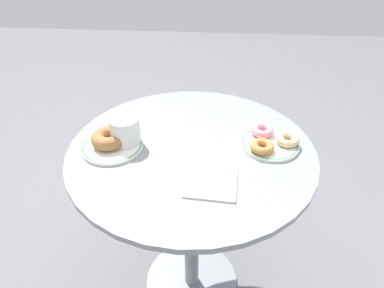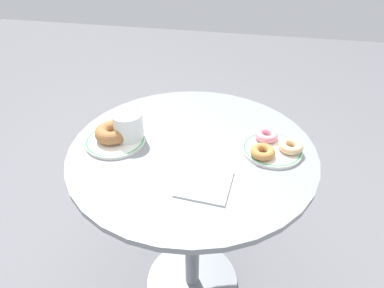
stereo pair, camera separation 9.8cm
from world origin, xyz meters
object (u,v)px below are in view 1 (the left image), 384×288
object	(u,v)px
donut_cinnamon	(109,138)
donut_old_fashioned	(262,147)
plate_right	(270,144)
cafe_table	(192,198)
paper_napkin	(211,182)
donut_pink_frosted	(262,130)
plate_left	(113,146)
coffee_mug	(126,130)
donut_glazed	(287,139)

from	to	relation	value
donut_cinnamon	donut_old_fashioned	distance (m)	0.45
donut_old_fashioned	donut_cinnamon	bearing A→B (deg)	-179.43
plate_right	cafe_table	bearing A→B (deg)	-173.60
cafe_table	paper_napkin	world-z (taller)	paper_napkin
donut_cinnamon	donut_old_fashioned	xyz separation A→B (m)	(0.45, 0.00, -0.01)
donut_pink_frosted	plate_left	bearing A→B (deg)	-168.05
donut_cinnamon	coffee_mug	world-z (taller)	coffee_mug
donut_pink_frosted	coffee_mug	size ratio (longest dim) A/B	0.55
donut_old_fashioned	paper_napkin	world-z (taller)	donut_old_fashioned
donut_pink_frosted	plate_right	bearing A→B (deg)	-66.54
plate_left	donut_glazed	bearing A→B (deg)	5.59
donut_glazed	paper_napkin	world-z (taller)	donut_glazed
cafe_table	donut_old_fashioned	xyz separation A→B (m)	(0.21, -0.01, 0.24)
donut_pink_frosted	donut_old_fashioned	bearing A→B (deg)	-95.66
plate_right	plate_left	bearing A→B (deg)	-174.01
coffee_mug	cafe_table	bearing A→B (deg)	-2.34
plate_right	donut_glazed	xyz separation A→B (m)	(0.05, 0.00, 0.02)
plate_right	donut_old_fashioned	distance (m)	0.05
plate_left	coffee_mug	xyz separation A→B (m)	(0.04, 0.03, 0.04)
paper_napkin	plate_left	bearing A→B (deg)	155.88
plate_right	paper_napkin	xyz separation A→B (m)	(-0.17, -0.18, -0.00)
donut_cinnamon	coffee_mug	size ratio (longest dim) A/B	0.81
donut_glazed	donut_pink_frosted	xyz separation A→B (m)	(-0.07, 0.04, 0.00)
paper_napkin	cafe_table	bearing A→B (deg)	112.11
donut_pink_frosted	cafe_table	bearing A→B (deg)	-161.41
plate_right	donut_pink_frosted	size ratio (longest dim) A/B	2.45
plate_left	plate_right	world-z (taller)	same
cafe_table	donut_pink_frosted	size ratio (longest dim) A/B	10.41
cafe_table	donut_old_fashioned	distance (m)	0.32
plate_left	donut_cinnamon	distance (m)	0.03
plate_left	paper_napkin	bearing A→B (deg)	-24.12
donut_old_fashioned	coffee_mug	bearing A→B (deg)	176.76
plate_left	paper_napkin	distance (m)	0.33
plate_left	plate_right	distance (m)	0.48
plate_right	donut_glazed	world-z (taller)	donut_glazed
plate_left	cafe_table	bearing A→B (deg)	5.57
donut_cinnamon	donut_glazed	bearing A→B (deg)	5.11
donut_glazed	donut_old_fashioned	xyz separation A→B (m)	(-0.08, -0.04, 0.00)
plate_right	coffee_mug	size ratio (longest dim) A/B	1.34
plate_left	coffee_mug	size ratio (longest dim) A/B	1.40
cafe_table	coffee_mug	world-z (taller)	coffee_mug
donut_cinnamon	coffee_mug	xyz separation A→B (m)	(0.05, 0.03, 0.01)
plate_left	donut_glazed	distance (m)	0.53
donut_cinnamon	donut_glazed	distance (m)	0.53
donut_pink_frosted	coffee_mug	bearing A→B (deg)	-171.14
donut_glazed	donut_old_fashioned	distance (m)	0.09
cafe_table	paper_napkin	size ratio (longest dim) A/B	5.55
plate_left	donut_pink_frosted	world-z (taller)	donut_pink_frosted
donut_glazed	paper_napkin	distance (m)	0.29
donut_old_fashioned	donut_pink_frosted	bearing A→B (deg)	84.34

